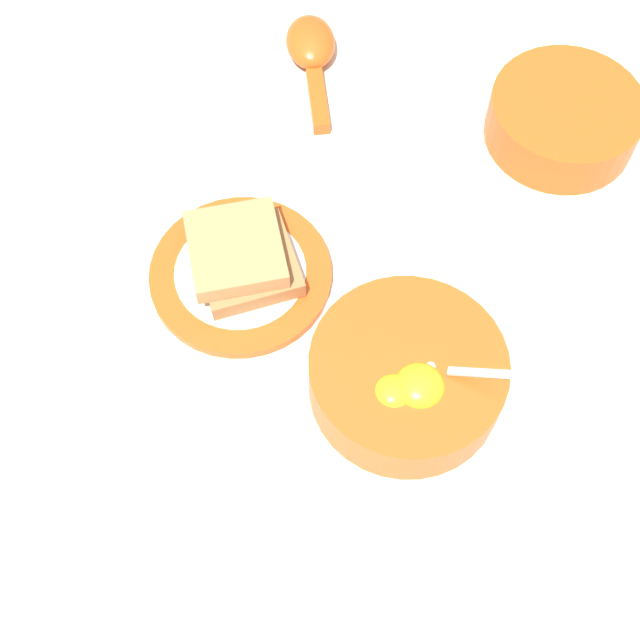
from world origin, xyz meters
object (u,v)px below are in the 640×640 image
object	(u,v)px
toast_sandwich	(241,256)
soup_spoon	(311,50)
congee_bowl	(564,117)
toast_plate	(241,274)
egg_bowl	(407,375)

from	to	relation	value
toast_sandwich	soup_spoon	xyz separation A→B (m)	(0.28, 0.07, -0.02)
soup_spoon	congee_bowl	bearing A→B (deg)	-85.10
toast_plate	toast_sandwich	world-z (taller)	toast_sandwich
toast_plate	congee_bowl	distance (m)	0.38
egg_bowl	soup_spoon	size ratio (longest dim) A/B	1.16
toast_sandwich	congee_bowl	world-z (taller)	congee_bowl
egg_bowl	toast_sandwich	distance (m)	0.20
egg_bowl	congee_bowl	size ratio (longest dim) A/B	1.11
toast_plate	congee_bowl	size ratio (longest dim) A/B	1.12
toast_plate	toast_sandwich	xyz separation A→B (m)	(0.01, -0.00, 0.03)
egg_bowl	toast_plate	distance (m)	0.20
soup_spoon	congee_bowl	xyz separation A→B (m)	(0.02, -0.28, 0.01)
toast_sandwich	toast_plate	bearing A→B (deg)	177.63
congee_bowl	egg_bowl	bearing A→B (deg)	176.20
soup_spoon	congee_bowl	size ratio (longest dim) A/B	0.95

